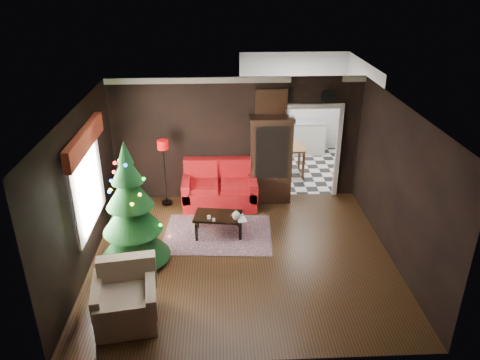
{
  "coord_description": "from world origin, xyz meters",
  "views": [
    {
      "loc": [
        -0.38,
        -7.14,
        4.9
      ],
      "look_at": [
        0.0,
        0.9,
        1.15
      ],
      "focal_mm": 34.42,
      "sensor_mm": 36.0,
      "label": 1
    }
  ],
  "objects_px": {
    "curio_cabinet": "(271,162)",
    "kitchen_table": "(289,160)",
    "christmas_tree": "(131,210)",
    "armchair": "(125,296)",
    "teapot": "(236,215)",
    "wall_clock": "(327,96)",
    "coffee_table": "(218,224)",
    "floor_lamp": "(165,173)",
    "loveseat": "(220,185)"
  },
  "relations": [
    {
      "from": "armchair",
      "to": "coffee_table",
      "type": "height_order",
      "value": "armchair"
    },
    {
      "from": "loveseat",
      "to": "floor_lamp",
      "type": "relative_size",
      "value": 1.14
    },
    {
      "from": "christmas_tree",
      "to": "kitchen_table",
      "type": "height_order",
      "value": "christmas_tree"
    },
    {
      "from": "curio_cabinet",
      "to": "kitchen_table",
      "type": "relative_size",
      "value": 2.53
    },
    {
      "from": "loveseat",
      "to": "kitchen_table",
      "type": "height_order",
      "value": "loveseat"
    },
    {
      "from": "christmas_tree",
      "to": "armchair",
      "type": "distance_m",
      "value": 1.69
    },
    {
      "from": "loveseat",
      "to": "armchair",
      "type": "distance_m",
      "value": 3.94
    },
    {
      "from": "floor_lamp",
      "to": "armchair",
      "type": "relative_size",
      "value": 1.58
    },
    {
      "from": "coffee_table",
      "to": "kitchen_table",
      "type": "relative_size",
      "value": 1.24
    },
    {
      "from": "wall_clock",
      "to": "kitchen_table",
      "type": "xyz_separation_m",
      "value": [
        -0.55,
        1.25,
        -2.0
      ]
    },
    {
      "from": "christmas_tree",
      "to": "teapot",
      "type": "distance_m",
      "value": 2.04
    },
    {
      "from": "curio_cabinet",
      "to": "wall_clock",
      "type": "bearing_deg",
      "value": 8.53
    },
    {
      "from": "floor_lamp",
      "to": "coffee_table",
      "type": "relative_size",
      "value": 1.61
    },
    {
      "from": "curio_cabinet",
      "to": "christmas_tree",
      "type": "bearing_deg",
      "value": -139.37
    },
    {
      "from": "floor_lamp",
      "to": "kitchen_table",
      "type": "distance_m",
      "value": 3.44
    },
    {
      "from": "coffee_table",
      "to": "curio_cabinet",
      "type": "bearing_deg",
      "value": 50.69
    },
    {
      "from": "christmas_tree",
      "to": "floor_lamp",
      "type": "bearing_deg",
      "value": 80.22
    },
    {
      "from": "loveseat",
      "to": "teapot",
      "type": "relative_size",
      "value": 9.05
    },
    {
      "from": "armchair",
      "to": "curio_cabinet",
      "type": "bearing_deg",
      "value": 47.67
    },
    {
      "from": "armchair",
      "to": "teapot",
      "type": "distance_m",
      "value": 2.85
    },
    {
      "from": "christmas_tree",
      "to": "coffee_table",
      "type": "height_order",
      "value": "christmas_tree"
    },
    {
      "from": "curio_cabinet",
      "to": "wall_clock",
      "type": "xyz_separation_m",
      "value": [
        1.2,
        0.18,
        1.43
      ]
    },
    {
      "from": "loveseat",
      "to": "coffee_table",
      "type": "height_order",
      "value": "loveseat"
    },
    {
      "from": "armchair",
      "to": "coffee_table",
      "type": "distance_m",
      "value": 2.82
    },
    {
      "from": "loveseat",
      "to": "armchair",
      "type": "xyz_separation_m",
      "value": [
        -1.43,
        -3.67,
        -0.04
      ]
    },
    {
      "from": "floor_lamp",
      "to": "kitchen_table",
      "type": "xyz_separation_m",
      "value": [
        2.98,
        1.66,
        -0.45
      ]
    },
    {
      "from": "loveseat",
      "to": "curio_cabinet",
      "type": "distance_m",
      "value": 1.25
    },
    {
      "from": "armchair",
      "to": "kitchen_table",
      "type": "xyz_separation_m",
      "value": [
        3.23,
        5.32,
        -0.09
      ]
    },
    {
      "from": "curio_cabinet",
      "to": "christmas_tree",
      "type": "xyz_separation_m",
      "value": [
        -2.69,
        -2.31,
        0.1
      ]
    },
    {
      "from": "kitchen_table",
      "to": "wall_clock",
      "type": "bearing_deg",
      "value": -66.25
    },
    {
      "from": "christmas_tree",
      "to": "armchair",
      "type": "bearing_deg",
      "value": -85.91
    },
    {
      "from": "christmas_tree",
      "to": "armchair",
      "type": "height_order",
      "value": "christmas_tree"
    },
    {
      "from": "coffee_table",
      "to": "teapot",
      "type": "height_order",
      "value": "teapot"
    },
    {
      "from": "coffee_table",
      "to": "kitchen_table",
      "type": "bearing_deg",
      "value": 57.46
    },
    {
      "from": "coffee_table",
      "to": "wall_clock",
      "type": "relative_size",
      "value": 2.9
    },
    {
      "from": "teapot",
      "to": "wall_clock",
      "type": "bearing_deg",
      "value": 41.73
    },
    {
      "from": "curio_cabinet",
      "to": "armchair",
      "type": "bearing_deg",
      "value": -123.53
    },
    {
      "from": "loveseat",
      "to": "christmas_tree",
      "type": "xyz_separation_m",
      "value": [
        -1.54,
        -2.09,
        0.55
      ]
    },
    {
      "from": "curio_cabinet",
      "to": "kitchen_table",
      "type": "bearing_deg",
      "value": 65.56
    },
    {
      "from": "curio_cabinet",
      "to": "christmas_tree",
      "type": "relative_size",
      "value": 0.8
    },
    {
      "from": "loveseat",
      "to": "teapot",
      "type": "height_order",
      "value": "loveseat"
    },
    {
      "from": "armchair",
      "to": "teapot",
      "type": "height_order",
      "value": "armchair"
    },
    {
      "from": "christmas_tree",
      "to": "coffee_table",
      "type": "distance_m",
      "value": 1.92
    },
    {
      "from": "teapot",
      "to": "christmas_tree",
      "type": "bearing_deg",
      "value": -160.04
    },
    {
      "from": "floor_lamp",
      "to": "wall_clock",
      "type": "xyz_separation_m",
      "value": [
        3.53,
        0.41,
        1.55
      ]
    },
    {
      "from": "teapot",
      "to": "armchair",
      "type": "bearing_deg",
      "value": -127.68
    },
    {
      "from": "christmas_tree",
      "to": "loveseat",
      "type": "bearing_deg",
      "value": 53.58
    },
    {
      "from": "curio_cabinet",
      "to": "floor_lamp",
      "type": "height_order",
      "value": "curio_cabinet"
    },
    {
      "from": "curio_cabinet",
      "to": "kitchen_table",
      "type": "xyz_separation_m",
      "value": [
        0.65,
        1.43,
        -0.57
      ]
    },
    {
      "from": "armchair",
      "to": "wall_clock",
      "type": "height_order",
      "value": "wall_clock"
    }
  ]
}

